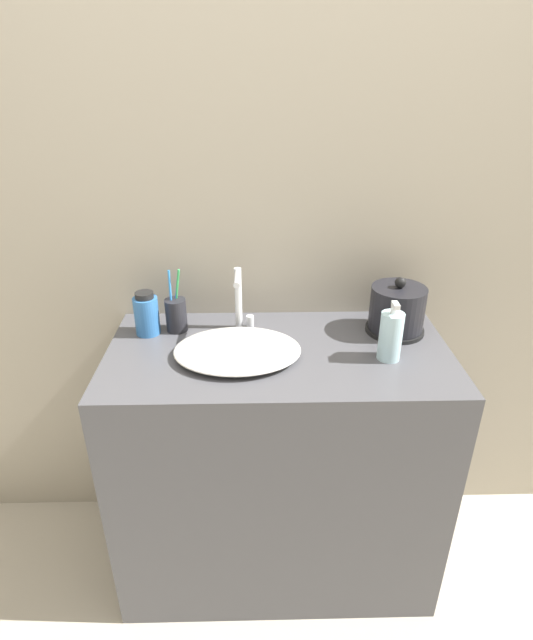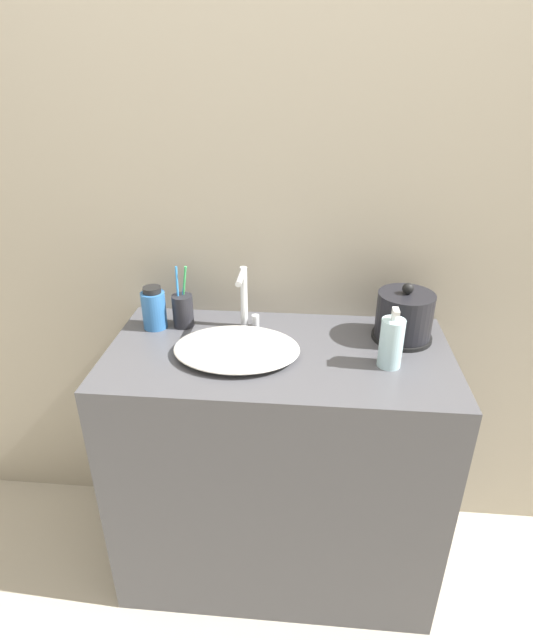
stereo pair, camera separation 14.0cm
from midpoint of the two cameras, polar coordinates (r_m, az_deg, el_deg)
name	(u,v)px [view 2 (the right image)]	position (r m, az deg, el deg)	size (l,w,h in m)	color
ground_plane	(270,621)	(1.88, 2.97, -31.22)	(12.00, 12.00, 0.00)	#BCB29E
wall_back	(287,177)	(1.56, 4.99, 15.89)	(6.00, 0.04, 2.60)	#ADA38E
vanity_counter	(277,464)	(1.71, 3.70, -16.16)	(1.00, 0.51, 0.86)	#4C4C51
sink_basin	(237,348)	(1.42, -0.62, -3.34)	(0.36, 0.28, 0.04)	silver
faucet	(245,296)	(1.53, 0.16, 2.65)	(0.06, 0.13, 0.20)	silver
electric_kettle	(404,318)	(1.56, 17.95, 0.16)	(0.18, 0.18, 0.18)	black
toothbrush_cup	(183,310)	(1.58, -7.05, 1.11)	(0.07, 0.07, 0.20)	#232328
lotion_bottle	(391,342)	(1.40, 16.88, -2.55)	(0.06, 0.06, 0.18)	silver
shampoo_bottle	(154,309)	(1.58, -10.29, 1.24)	(0.07, 0.07, 0.14)	#3370B7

